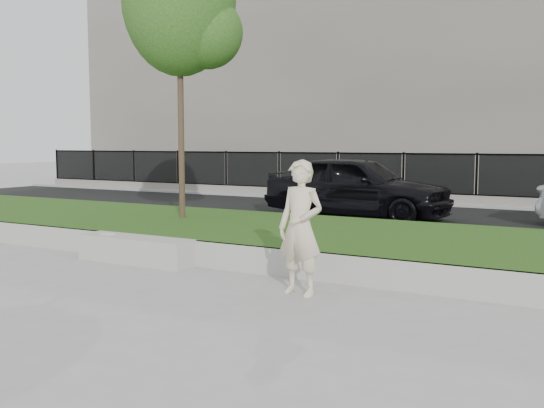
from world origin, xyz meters
The scene contains 12 objects.
ground centered at (0.00, 0.00, 0.00)m, with size 90.00×90.00×0.00m, color gray.
grass_bank centered at (0.00, 3.00, 0.20)m, with size 34.00×4.00×0.40m, color black.
grass_kerb centered at (0.00, 1.04, 0.20)m, with size 34.00×0.08×0.40m, color #99978F.
street centered at (0.00, 8.50, 0.02)m, with size 34.00×7.00×0.04m, color black.
far_pavement centered at (0.00, 13.00, 0.06)m, with size 34.00×3.00×0.12m, color gray.
iron_fence centered at (0.00, 12.00, 0.54)m, with size 32.00×0.30×1.50m.
building_facade centered at (0.00, 20.00, 5.00)m, with size 34.00×10.00×10.00m, color #666159.
stone_bench centered at (-1.49, 0.80, 0.21)m, with size 2.02×0.51×0.41m, color #99978F.
man centered at (1.69, 0.25, 0.84)m, with size 0.62×0.40×1.69m, color beige.
book centered at (-2.06, 0.77, 0.42)m, with size 0.20×0.15×0.02m, color beige.
young_tree centered at (-2.41, 3.33, 4.54)m, with size 2.33×2.23×5.70m.
car_dark centered at (-0.41, 7.61, 0.82)m, with size 1.85×4.60×1.57m, color black.
Camera 1 is at (5.02, -6.42, 1.89)m, focal length 40.00 mm.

